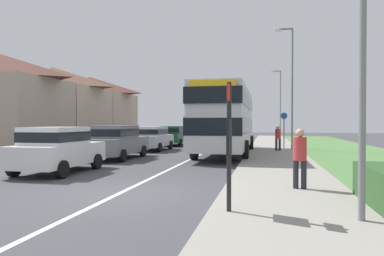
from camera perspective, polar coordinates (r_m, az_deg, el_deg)
The scene contains 15 objects.
ground_plane at distance 9.45m, azimuth -11.65°, elevation -10.29°, with size 120.00×120.00×0.00m, color #424247.
lane_marking_centre at distance 17.01m, azimuth -0.80°, elevation -5.30°, with size 0.14×60.00×0.01m, color silver.
pavement_near_side at distance 14.62m, azimuth 13.79°, elevation -6.11°, with size 3.20×68.00×0.12m, color gray.
double_decker_bus at distance 20.15m, azimuth 5.50°, elevation 1.74°, with size 2.80×10.53×3.70m.
parked_car_white at distance 13.80m, azimuth -20.82°, elevation -2.98°, with size 2.00×3.91×1.67m.
parked_car_grey at distance 18.30m, azimuth -12.08°, elevation -1.98°, with size 2.00×4.52×1.69m.
parked_car_silver at distance 23.45m, azimuth -6.42°, elevation -1.50°, with size 1.94×4.19×1.57m.
parked_car_dark_green at distance 28.43m, azimuth -2.96°, elevation -1.10°, with size 1.89×4.26×1.56m.
pedestrian_at_stop at distance 9.61m, azimuth 16.92°, elevation -4.25°, with size 0.34×0.34×1.67m.
pedestrian_walking_away at distance 22.34m, azimuth 13.64°, elevation -1.36°, with size 0.34×0.34×1.67m.
bus_stop_sign at distance 6.85m, azimuth 5.97°, elevation -1.51°, with size 0.09×0.52×2.60m.
cycle_route_sign at distance 25.03m, azimuth 14.54°, elevation -0.10°, with size 0.44×0.08×2.52m.
street_lamp_mid at distance 23.86m, azimuth 15.55°, elevation 7.27°, with size 1.14×0.20×7.91m.
street_lamp_far at distance 43.33m, azimuth 13.87°, elevation 4.42°, with size 1.14×0.20×7.99m.
house_terrace_far_side at distance 32.11m, azimuth -21.44°, elevation 3.32°, with size 7.99×18.95×6.49m.
Camera 1 is at (3.70, -8.50, 1.82)m, focal length 33.24 mm.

